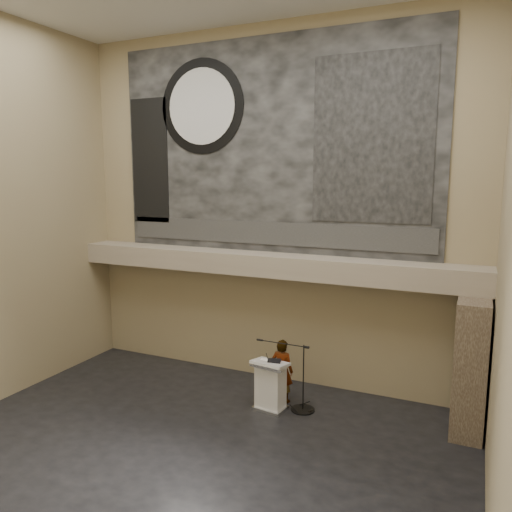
% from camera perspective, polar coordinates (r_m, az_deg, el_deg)
% --- Properties ---
extents(floor, '(10.00, 10.00, 0.00)m').
position_cam_1_polar(floor, '(9.84, -8.30, -21.59)').
color(floor, black).
rests_on(floor, ground).
extents(wall_back, '(10.00, 0.02, 8.50)m').
position_cam_1_polar(wall_back, '(12.04, 1.58, 5.49)').
color(wall_back, '#907E5B').
rests_on(wall_back, floor).
extents(wall_right, '(0.02, 8.00, 8.50)m').
position_cam_1_polar(wall_right, '(7.12, 27.00, 1.98)').
color(wall_right, '#907E5B').
rests_on(wall_right, floor).
extents(soffit, '(10.00, 0.80, 0.50)m').
position_cam_1_polar(soffit, '(11.83, 0.80, -0.92)').
color(soffit, gray).
rests_on(soffit, wall_back).
extents(sprinkler_left, '(0.04, 0.04, 0.06)m').
position_cam_1_polar(sprinkler_left, '(12.55, -6.01, -1.68)').
color(sprinkler_left, '#B2893D').
rests_on(sprinkler_left, soffit).
extents(sprinkler_right, '(0.04, 0.04, 0.06)m').
position_cam_1_polar(sprinkler_right, '(11.22, 9.63, -3.05)').
color(sprinkler_right, '#B2893D').
rests_on(sprinkler_right, soffit).
extents(banner, '(8.00, 0.05, 5.00)m').
position_cam_1_polar(banner, '(12.01, 1.55, 12.41)').
color(banner, black).
rests_on(banner, wall_back).
extents(banner_text_strip, '(7.76, 0.02, 0.55)m').
position_cam_1_polar(banner_text_strip, '(12.03, 1.44, 2.62)').
color(banner_text_strip, '#2C2C2C').
rests_on(banner_text_strip, banner).
extents(banner_clock_rim, '(2.30, 0.02, 2.30)m').
position_cam_1_polar(banner_clock_rim, '(12.87, -6.23, 16.61)').
color(banner_clock_rim, black).
rests_on(banner_clock_rim, banner).
extents(banner_clock_face, '(1.84, 0.02, 1.84)m').
position_cam_1_polar(banner_clock_face, '(12.85, -6.28, 16.62)').
color(banner_clock_face, silver).
rests_on(banner_clock_face, banner).
extents(banner_building_print, '(2.60, 0.02, 3.60)m').
position_cam_1_polar(banner_building_print, '(11.26, 13.10, 12.91)').
color(banner_building_print, black).
rests_on(banner_building_print, banner).
extents(banner_brick_print, '(1.10, 0.02, 3.20)m').
position_cam_1_polar(banner_brick_print, '(13.64, -12.03, 10.56)').
color(banner_brick_print, black).
rests_on(banner_brick_print, banner).
extents(stone_pier, '(0.60, 1.40, 2.70)m').
position_cam_1_polar(stone_pier, '(10.86, 23.31, -11.36)').
color(stone_pier, '#47392B').
rests_on(stone_pier, floor).
extents(lectern, '(0.80, 0.62, 1.14)m').
position_cam_1_polar(lectern, '(11.09, 1.67, -14.58)').
color(lectern, silver).
rests_on(lectern, floor).
extents(binder, '(0.33, 0.29, 0.04)m').
position_cam_1_polar(binder, '(10.86, 2.09, -11.89)').
color(binder, black).
rests_on(binder, lectern).
extents(papers, '(0.23, 0.32, 0.00)m').
position_cam_1_polar(papers, '(10.89, 0.92, -11.91)').
color(papers, white).
rests_on(papers, lectern).
extents(speaker_person, '(0.55, 0.38, 1.44)m').
position_cam_1_polar(speaker_person, '(11.43, 3.00, -12.94)').
color(speaker_person, silver).
rests_on(speaker_person, floor).
extents(mic_stand, '(1.35, 0.52, 1.47)m').
position_cam_1_polar(mic_stand, '(11.27, 5.22, -16.14)').
color(mic_stand, black).
rests_on(mic_stand, floor).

